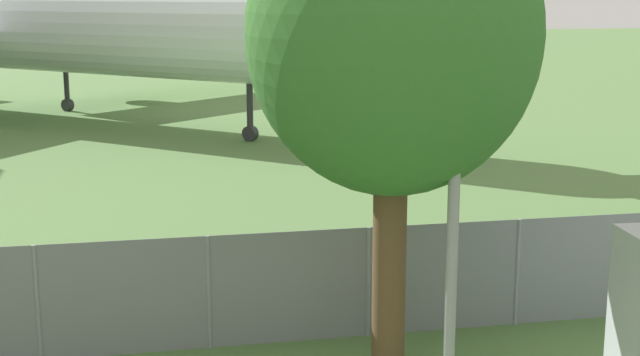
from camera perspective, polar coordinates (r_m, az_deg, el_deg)
name	(u,v)px	position (r m, az deg, el deg)	size (l,w,h in m)	color
perimeter_fence	(209,292)	(13.98, -7.13, -7.28)	(56.07, 0.07, 1.81)	gray
airplane	(37,21)	(40.24, -17.67, 9.56)	(33.97, 31.29, 12.87)	white
tree_near_hangar	(393,36)	(12.37, 4.70, 9.04)	(4.07, 4.07, 7.14)	brown
light_mast	(457,105)	(11.68, 8.74, 4.63)	(0.44, 0.44, 6.42)	#99999E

